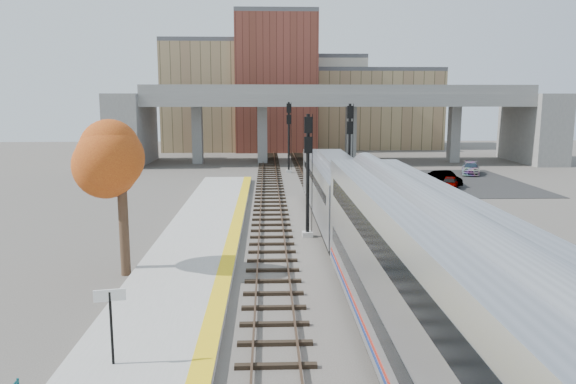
# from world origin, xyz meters

# --- Properties ---
(ground) EXTENTS (160.00, 160.00, 0.00)m
(ground) POSITION_xyz_m (0.00, 0.00, 0.00)
(ground) COLOR #47423D
(ground) RESTS_ON ground
(platform) EXTENTS (4.50, 60.00, 0.35)m
(platform) POSITION_xyz_m (-7.25, 0.00, 0.17)
(platform) COLOR #9E9E99
(platform) RESTS_ON ground
(yellow_strip) EXTENTS (0.70, 60.00, 0.01)m
(yellow_strip) POSITION_xyz_m (-5.35, 0.00, 0.35)
(yellow_strip) COLOR yellow
(yellow_strip) RESTS_ON platform
(tracks) EXTENTS (10.70, 95.00, 0.25)m
(tracks) POSITION_xyz_m (0.93, 12.50, 0.08)
(tracks) COLOR black
(tracks) RESTS_ON ground
(overpass) EXTENTS (54.00, 12.00, 9.50)m
(overpass) POSITION_xyz_m (4.92, 45.00, 5.81)
(overpass) COLOR slate
(overpass) RESTS_ON ground
(buildings_far) EXTENTS (43.00, 21.00, 20.60)m
(buildings_far) POSITION_xyz_m (1.26, 66.57, 7.88)
(buildings_far) COLOR #9E875C
(buildings_far) RESTS_ON ground
(parking_lot) EXTENTS (14.00, 18.00, 0.04)m
(parking_lot) POSITION_xyz_m (14.00, 28.00, 0.02)
(parking_lot) COLOR black
(parking_lot) RESTS_ON ground
(locomotive) EXTENTS (3.02, 19.05, 4.10)m
(locomotive) POSITION_xyz_m (1.00, 10.88, 2.28)
(locomotive) COLOR #A8AAB2
(locomotive) RESTS_ON ground
(coach) EXTENTS (3.03, 25.00, 5.00)m
(coach) POSITION_xyz_m (1.00, -11.73, 2.80)
(coach) COLOR #A8AAB2
(coach) RESTS_ON ground
(signal_mast_near) EXTENTS (0.60, 0.64, 7.14)m
(signal_mast_near) POSITION_xyz_m (-1.10, 7.15, 3.56)
(signal_mast_near) COLOR #9E9E99
(signal_mast_near) RESTS_ON ground
(signal_mast_mid) EXTENTS (0.60, 0.64, 7.58)m
(signal_mast_mid) POSITION_xyz_m (3.00, 18.87, 3.86)
(signal_mast_mid) COLOR #9E9E99
(signal_mast_mid) RESTS_ON ground
(signal_mast_far) EXTENTS (0.60, 0.64, 7.58)m
(signal_mast_far) POSITION_xyz_m (-1.10, 35.56, 3.86)
(signal_mast_far) COLOR #9E9E99
(signal_mast_far) RESTS_ON ground
(station_sign) EXTENTS (0.89, 0.23, 2.27)m
(station_sign) POSITION_xyz_m (-7.97, -9.11, 1.98)
(station_sign) COLOR black
(station_sign) RESTS_ON platform
(tree) EXTENTS (3.60, 3.60, 7.14)m
(tree) POSITION_xyz_m (-9.95, 0.42, 5.30)
(tree) COLOR #382619
(tree) RESTS_ON ground
(car_a) EXTENTS (2.52, 3.57, 1.13)m
(car_a) POSITION_xyz_m (12.65, 23.66, 0.60)
(car_a) COLOR #99999E
(car_a) RESTS_ON parking_lot
(car_b) EXTENTS (2.29, 4.17, 1.30)m
(car_b) POSITION_xyz_m (12.99, 26.09, 0.69)
(car_b) COLOR #99999E
(car_b) RESTS_ON parking_lot
(car_c) EXTENTS (3.09, 4.70, 1.27)m
(car_c) POSITION_xyz_m (18.03, 33.29, 0.67)
(car_c) COLOR #99999E
(car_c) RESTS_ON parking_lot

